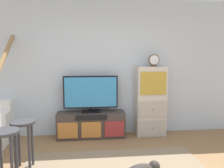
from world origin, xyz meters
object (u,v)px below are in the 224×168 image
bar_stool_near (5,145)px  side_cabinet (151,101)px  media_console (91,125)px  bar_stool_far (23,133)px  television (91,93)px  desk_clock (154,60)px

bar_stool_near → side_cabinet: bearing=36.3°
media_console → bar_stool_far: bearing=-129.2°
media_console → television: bearing=90.0°
side_cabinet → desk_clock: 0.81m
media_console → bar_stool_near: bar_stool_near is taller
media_console → bar_stool_near: bearing=-122.7°
bar_stool_near → media_console: bearing=57.3°
media_console → bar_stool_near: 1.96m
television → bar_stool_far: bearing=-128.7°
bar_stool_near → bar_stool_far: bearing=79.2°
media_console → television: (-0.00, 0.02, 0.63)m
desk_clock → bar_stool_near: size_ratio=0.33×
desk_clock → bar_stool_near: (-2.28, -1.63, -0.97)m
television → bar_stool_near: (-1.05, -1.66, -0.35)m
media_console → television: television is taller
television → side_cabinet: size_ratio=0.76×
television → bar_stool_far: 1.58m
media_console → bar_stool_far: size_ratio=1.90×
television → bar_stool_far: television is taller
side_cabinet → bar_stool_far: size_ratio=2.00×
bar_stool_far → bar_stool_near: bearing=-100.8°
bar_stool_far → side_cabinet: bearing=29.0°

